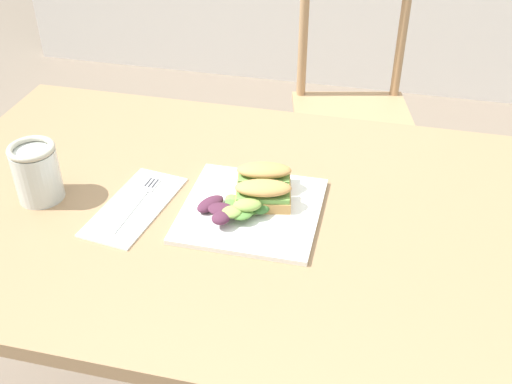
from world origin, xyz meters
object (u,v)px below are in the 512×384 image
Objects in this scene: chair_wooden_far at (352,112)px; fork_on_napkin at (139,200)px; sandwich_half_back at (264,177)px; plate_lunch at (251,210)px; mason_jar_iced_tea at (37,175)px; sandwich_half_front at (263,194)px; dining_table at (218,255)px.

chair_wooden_far reaches higher than fork_on_napkin.
chair_wooden_far reaches higher than sandwich_half_back.
chair_wooden_far is 1.00m from sandwich_half_back.
mason_jar_iced_tea reaches higher than plate_lunch.
chair_wooden_far reaches higher than mason_jar_iced_tea.
plate_lunch is at bearing 4.87° from fork_on_napkin.
plate_lunch is at bearing -153.87° from sandwich_half_front.
plate_lunch is 2.20× the size of mason_jar_iced_tea.
fork_on_napkin is (-0.15, -0.03, 0.14)m from dining_table.
dining_table is 4.68× the size of plate_lunch.
sandwich_half_front reaches higher than dining_table.
chair_wooden_far is at bearing 83.61° from plate_lunch.
mason_jar_iced_tea is at bearing -164.62° from sandwich_half_back.
sandwich_half_back is at bearing 20.96° from fork_on_napkin.
plate_lunch reaches higher than fork_on_napkin.
sandwich_half_front and sandwich_half_back have the same top height.
sandwich_half_back is at bearing 36.98° from dining_table.
sandwich_half_front is 0.62× the size of fork_on_napkin.
dining_table is 0.20m from fork_on_napkin.
chair_wooden_far is at bearing 71.84° from fork_on_napkin.
dining_table is 6.58× the size of fork_on_napkin.
chair_wooden_far is 3.33× the size of plate_lunch.
mason_jar_iced_tea is at bearing -171.73° from fork_on_napkin.
dining_table is at bearing -178.13° from sandwich_half_front.
plate_lunch is 0.04m from sandwich_half_front.
plate_lunch is 0.23m from fork_on_napkin.
sandwich_half_front is at bearing -95.27° from chair_wooden_far.
sandwich_half_back is (0.08, 0.06, 0.17)m from dining_table.
plate_lunch is at bearing -97.39° from sandwich_half_back.
fork_on_napkin is (-0.23, -0.09, -0.03)m from sandwich_half_back.
sandwich_half_front is at bearing -78.88° from sandwich_half_back.
plate_lunch is at bearing -5.45° from dining_table.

